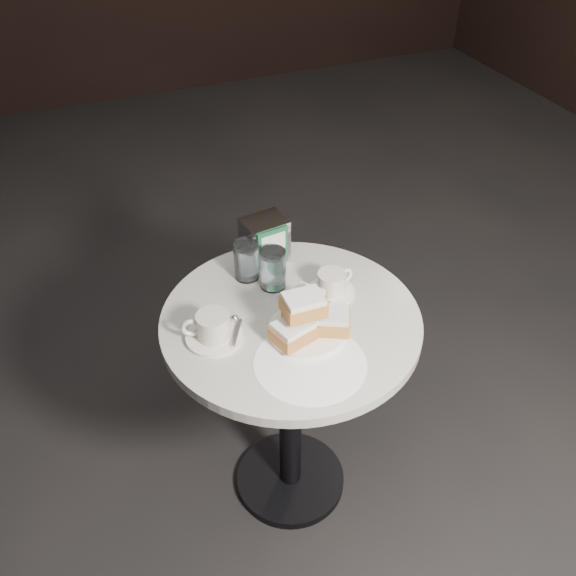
# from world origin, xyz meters

# --- Properties ---
(ground) EXTENTS (7.00, 7.00, 0.00)m
(ground) POSITION_xyz_m (0.00, 0.00, 0.00)
(ground) COLOR black
(ground) RESTS_ON ground
(cafe_table) EXTENTS (0.70, 0.70, 0.74)m
(cafe_table) POSITION_xyz_m (0.00, 0.00, 0.55)
(cafe_table) COLOR black
(cafe_table) RESTS_ON ground
(sugar_spill) EXTENTS (0.36, 0.36, 0.00)m
(sugar_spill) POSITION_xyz_m (-0.02, -0.18, 0.75)
(sugar_spill) COLOR white
(sugar_spill) RESTS_ON cafe_table
(beignet_plate) EXTENTS (0.23, 0.21, 0.13)m
(beignet_plate) POSITION_xyz_m (0.02, -0.08, 0.79)
(beignet_plate) COLOR white
(beignet_plate) RESTS_ON cafe_table
(coffee_cup_left) EXTENTS (0.18, 0.18, 0.08)m
(coffee_cup_left) POSITION_xyz_m (-0.21, -0.00, 0.78)
(coffee_cup_left) COLOR white
(coffee_cup_left) RESTS_ON cafe_table
(coffee_cup_right) EXTENTS (0.16, 0.16, 0.07)m
(coffee_cup_right) POSITION_xyz_m (0.14, 0.05, 0.78)
(coffee_cup_right) COLOR white
(coffee_cup_right) RESTS_ON cafe_table
(water_glass_left) EXTENTS (0.09, 0.09, 0.12)m
(water_glass_left) POSITION_xyz_m (-0.05, 0.21, 0.80)
(water_glass_left) COLOR white
(water_glass_left) RESTS_ON cafe_table
(water_glass_right) EXTENTS (0.08, 0.08, 0.12)m
(water_glass_right) POSITION_xyz_m (0.01, 0.14, 0.80)
(water_glass_right) COLOR white
(water_glass_right) RESTS_ON cafe_table
(napkin_dispenser) EXTENTS (0.13, 0.12, 0.14)m
(napkin_dispenser) POSITION_xyz_m (0.03, 0.26, 0.82)
(napkin_dispenser) COLOR silver
(napkin_dispenser) RESTS_ON cafe_table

